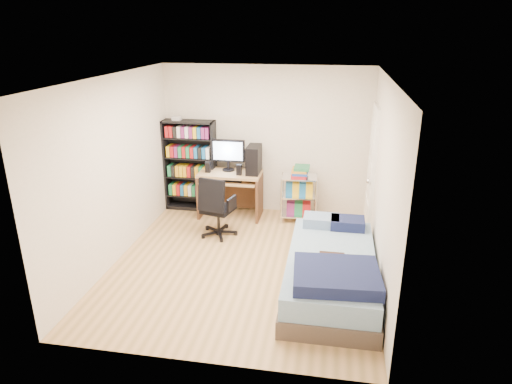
% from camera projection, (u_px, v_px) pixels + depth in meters
% --- Properties ---
extents(room, '(3.58, 4.08, 2.58)m').
position_uv_depth(room, '(242.00, 177.00, 5.86)').
color(room, tan).
rests_on(room, ground).
extents(media_shelf, '(0.89, 0.30, 1.65)m').
position_uv_depth(media_shelf, '(190.00, 164.00, 7.92)').
color(media_shelf, black).
rests_on(media_shelf, room).
extents(computer_desk, '(1.04, 0.60, 1.31)m').
position_uv_depth(computer_desk, '(237.00, 176.00, 7.66)').
color(computer_desk, tan).
rests_on(computer_desk, room).
extents(office_chair, '(0.69, 0.69, 0.97)m').
position_uv_depth(office_chair, '(217.00, 217.00, 7.01)').
color(office_chair, black).
rests_on(office_chair, room).
extents(wire_cart, '(0.61, 0.46, 0.95)m').
position_uv_depth(wire_cart, '(299.00, 185.00, 7.48)').
color(wire_cart, silver).
rests_on(wire_cart, room).
extents(bed, '(1.08, 2.16, 0.62)m').
position_uv_depth(bed, '(331.00, 271.00, 5.55)').
color(bed, '#51443C').
rests_on(bed, room).
extents(door, '(0.12, 0.80, 2.00)m').
position_uv_depth(door, '(371.00, 172.00, 6.91)').
color(door, white).
rests_on(door, room).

